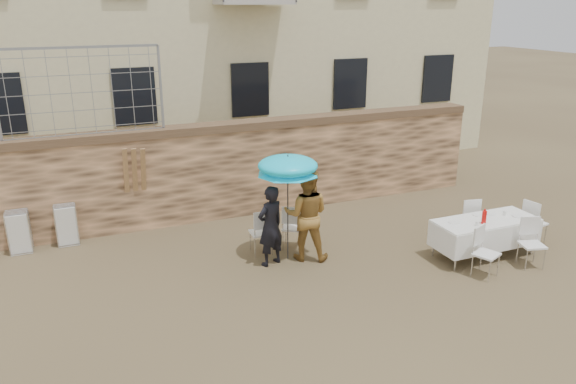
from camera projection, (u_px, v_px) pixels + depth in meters
name	position (u px, v px, depth m)	size (l,w,h in m)	color
ground	(317.00, 316.00, 9.12)	(80.00, 80.00, 0.00)	brown
stone_wall	(227.00, 171.00, 13.15)	(13.00, 0.50, 2.20)	#936C49
chain_link_fence	(82.00, 93.00, 11.43)	(3.20, 0.06, 1.80)	gray
man_suit	(270.00, 226.00, 10.70)	(0.58, 0.38, 1.60)	black
woman_dress	(306.00, 215.00, 10.93)	(0.90, 0.70, 1.85)	gold
umbrella	(288.00, 169.00, 10.59)	(1.20, 1.20, 1.98)	#3F3F44
couple_chair_left	(261.00, 231.00, 11.28)	(0.48, 0.48, 0.96)	white
couple_chair_right	(293.00, 226.00, 11.54)	(0.48, 0.48, 0.96)	white
banquet_table	(486.00, 222.00, 11.10)	(2.10, 0.85, 0.78)	white
soda_bottle	(484.00, 217.00, 10.84)	(0.09, 0.09, 0.26)	red
table_chair_front_left	(487.00, 253.00, 10.31)	(0.48, 0.48, 0.96)	white
table_chair_front_right	(532.00, 244.00, 10.71)	(0.48, 0.48, 0.96)	white
table_chair_back	(466.00, 218.00, 11.96)	(0.48, 0.48, 0.96)	white
table_chair_side	(535.00, 222.00, 11.77)	(0.48, 0.48, 0.96)	white
chair_stack_left	(19.00, 229.00, 11.45)	(0.46, 0.47, 0.92)	white
chair_stack_right	(66.00, 223.00, 11.78)	(0.46, 0.40, 0.92)	white
wood_planks	(141.00, 188.00, 12.24)	(0.70, 0.20, 2.00)	#A37749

